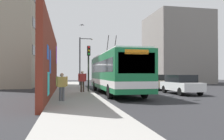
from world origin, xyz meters
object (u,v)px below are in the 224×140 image
Objects in this scene: city_bus at (115,72)px; parked_car_navy at (137,80)px; parked_car_champagne at (154,82)px; pedestrian_near_wall at (62,85)px; parked_car_white at (181,84)px; traffic_light at (89,60)px; pedestrian_at_curb at (82,79)px; street_lamp at (81,58)px; parked_car_red at (126,79)px.

city_bus is 11.85m from parked_car_navy.
pedestrian_near_wall reaches higher than parked_car_champagne.
parked_car_white is 7.98m from traffic_light.
parked_car_white is at bearing 180.00° from parked_car_navy.
parked_car_white is at bearing -104.49° from pedestrian_at_curb.
pedestrian_at_curb is at bearing 176.57° from street_lamp.
parked_car_white is 15.32m from street_lamp.
street_lamp is at bearing 81.30° from parked_car_navy.
pedestrian_near_wall reaches higher than parked_car_white.
pedestrian_at_curb is (2.04, 7.91, 0.37)m from parked_car_white.
parked_car_white is 8.18m from pedestrian_at_curb.
pedestrian_near_wall is (-21.80, 9.49, 0.22)m from parked_car_red.
pedestrian_at_curb reaches higher than parked_car_red.
parked_car_red is 0.73× the size of street_lamp.
parked_car_red is at bearing -23.54° from pedestrian_near_wall.
street_lamp reaches higher than parked_car_navy.
parked_car_navy is (10.60, -5.20, -1.01)m from city_bus.
street_lamp reaches higher than city_bus.
parked_car_navy is at bearing -98.70° from street_lamp.
pedestrian_at_curb reaches higher than parked_car_champagne.
city_bus is at bearing 153.88° from parked_car_navy.
parked_car_champagne is at bearing -65.11° from traffic_light.
pedestrian_at_curb is at bearing 141.73° from parked_car_navy.
parked_car_white is 2.79× the size of pedestrian_near_wall.
parked_car_champagne is 11.81m from parked_car_red.
parked_car_champagne and parked_car_navy have the same top height.
street_lamp is (17.37, -2.26, 2.75)m from pedestrian_near_wall.
traffic_light is at bearing 72.03° from parked_car_white.
street_lamp is (10.79, -0.11, 0.99)m from traffic_light.
parked_car_white is at bearing -151.21° from street_lamp.
parked_car_white is 0.69× the size of street_lamp.
city_bus is 2.76× the size of parked_car_white.
parked_car_red is at bearing -25.77° from traffic_light.
pedestrian_near_wall is 7.14m from traffic_light.
parked_car_red is at bearing -0.00° from parked_car_white.
parked_car_navy is 7.90m from street_lamp.
parked_car_red is (5.54, 0.00, -0.00)m from parked_car_navy.
city_bus is 2.69× the size of parked_car_champagne.
street_lamp reaches higher than pedestrian_at_curb.
parked_car_navy is 18.83m from pedestrian_near_wall.
parked_car_champagne is at bearing 180.00° from parked_car_red.
parked_car_red is at bearing -17.85° from city_bus.
city_bus is 6.84m from parked_car_champagne.
city_bus reaches higher than parked_car_champagne.
parked_car_white is 0.94× the size of parked_car_red.
parked_car_champagne is (4.33, -5.20, -1.01)m from city_bus.
parked_car_red is (11.81, -0.00, -0.00)m from parked_car_champagne.
street_lamp is (11.13, -0.67, 2.61)m from pedestrian_at_curb.
city_bus reaches higher than pedestrian_at_curb.
parked_car_white is at bearing -66.18° from pedestrian_near_wall.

